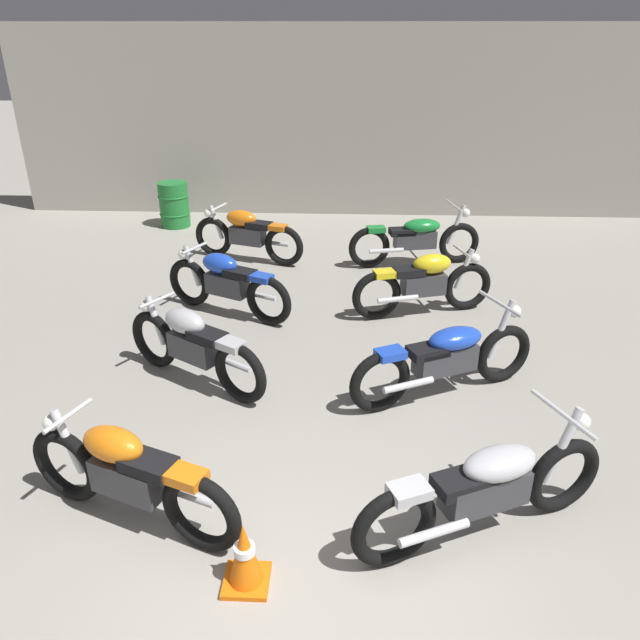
# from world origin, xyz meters

# --- Properties ---
(ground_plane) EXTENTS (60.00, 60.00, 0.00)m
(ground_plane) POSITION_xyz_m (0.00, 0.00, 0.00)
(ground_plane) COLOR gray
(back_wall) EXTENTS (12.69, 0.24, 3.60)m
(back_wall) POSITION_xyz_m (0.00, 9.78, 1.80)
(back_wall) COLOR #9E998E
(back_wall) RESTS_ON ground
(motorcycle_left_row_0) EXTENTS (1.87, 0.83, 0.88)m
(motorcycle_left_row_0) POSITION_xyz_m (-1.35, 0.90, 0.46)
(motorcycle_left_row_0) COLOR black
(motorcycle_left_row_0) RESTS_ON ground
(motorcycle_left_row_1) EXTENTS (1.72, 1.15, 0.88)m
(motorcycle_left_row_1) POSITION_xyz_m (-1.33, 2.99, 0.46)
(motorcycle_left_row_1) COLOR black
(motorcycle_left_row_1) RESTS_ON ground
(motorcycle_left_row_2) EXTENTS (1.82, 0.96, 0.88)m
(motorcycle_left_row_2) POSITION_xyz_m (-1.30, 4.74, 0.46)
(motorcycle_left_row_2) COLOR black
(motorcycle_left_row_2) RESTS_ON ground
(motorcycle_left_row_3) EXTENTS (1.90, 0.77, 0.88)m
(motorcycle_left_row_3) POSITION_xyz_m (-1.35, 6.82, 0.46)
(motorcycle_left_row_3) COLOR black
(motorcycle_left_row_3) RESTS_ON ground
(motorcycle_right_row_0) EXTENTS (2.03, 1.06, 0.97)m
(motorcycle_right_row_0) POSITION_xyz_m (1.35, 0.89, 0.45)
(motorcycle_right_row_0) COLOR black
(motorcycle_right_row_0) RESTS_ON ground
(motorcycle_right_row_1) EXTENTS (2.01, 1.08, 0.97)m
(motorcycle_right_row_1) POSITION_xyz_m (1.33, 2.85, 0.45)
(motorcycle_right_row_1) COLOR black
(motorcycle_right_row_1) RESTS_ON ground
(motorcycle_right_row_2) EXTENTS (1.92, 0.73, 0.88)m
(motorcycle_right_row_2) POSITION_xyz_m (1.32, 4.86, 0.46)
(motorcycle_right_row_2) COLOR black
(motorcycle_right_row_2) RESTS_ON ground
(motorcycle_right_row_3) EXTENTS (2.15, 0.77, 0.97)m
(motorcycle_right_row_3) POSITION_xyz_m (1.39, 6.74, 0.45)
(motorcycle_right_row_3) COLOR black
(motorcycle_right_row_3) RESTS_ON ground
(oil_drum) EXTENTS (0.59, 0.59, 0.85)m
(oil_drum) POSITION_xyz_m (-3.05, 8.69, 0.43)
(oil_drum) COLOR #1E722D
(oil_drum) RESTS_ON ground
(traffic_cone) EXTENTS (0.32, 0.32, 0.54)m
(traffic_cone) POSITION_xyz_m (-0.38, 0.35, 0.26)
(traffic_cone) COLOR orange
(traffic_cone) RESTS_ON ground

